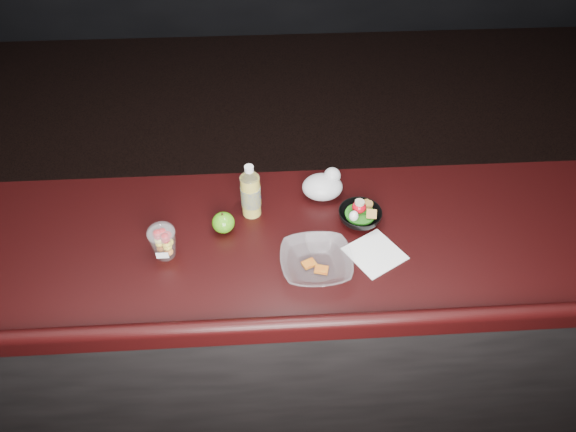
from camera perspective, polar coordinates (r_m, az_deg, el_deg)
The scene contains 9 objects.
room_shell at distance 1.00m, azimuth -2.57°, elevation 16.74°, with size 8.00×8.00×8.00m.
counter at distance 2.14m, azimuth -1.65°, elevation -11.85°, with size 4.06×0.71×1.02m.
lemonade_bottle at distance 1.77m, azimuth -4.16°, elevation 2.42°, with size 0.07×0.07×0.21m.
fruit_cup at distance 1.69m, azimuth -13.74°, elevation -2.68°, with size 0.09×0.09×0.13m.
green_apple at distance 1.76m, azimuth -7.20°, elevation -0.73°, with size 0.08×0.08×0.08m.
plastic_bag at distance 1.87m, azimuth 3.98°, elevation 3.40°, with size 0.15×0.12×0.11m.
snack_bowl at distance 1.80m, azimuth 7.96°, elevation 0.09°, with size 0.17×0.17×0.08m.
takeout_bowl at distance 1.64m, azimuth 3.14°, elevation -5.22°, with size 0.24×0.24×0.06m.
paper_napkin at distance 1.72m, azimuth 9.62°, elevation -4.12°, with size 0.16×0.16×0.00m, color white.
Camera 1 is at (-0.01, -0.88, 2.30)m, focal length 32.00 mm.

